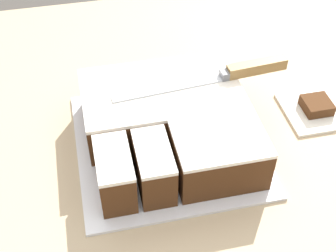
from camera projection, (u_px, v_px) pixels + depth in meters
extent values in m
cube|color=silver|center=(168.00, 144.00, 0.87)|extent=(0.34, 0.34, 0.01)
cube|color=#472814|center=(161.00, 106.00, 0.88)|extent=(0.29, 0.17, 0.08)
cube|color=white|center=(161.00, 89.00, 0.85)|extent=(0.29, 0.17, 0.01)
cube|color=#472814|center=(219.00, 156.00, 0.79)|extent=(0.15, 0.12, 0.08)
cube|color=white|center=(221.00, 139.00, 0.76)|extent=(0.15, 0.12, 0.01)
cube|color=#472814|center=(115.00, 175.00, 0.76)|extent=(0.06, 0.11, 0.08)
cube|color=white|center=(113.00, 158.00, 0.73)|extent=(0.06, 0.11, 0.01)
cube|color=#472814|center=(154.00, 169.00, 0.77)|extent=(0.06, 0.11, 0.08)
cube|color=white|center=(153.00, 151.00, 0.74)|extent=(0.06, 0.11, 0.01)
cube|color=silver|center=(171.00, 88.00, 0.85)|extent=(0.22, 0.04, 0.00)
cube|color=slate|center=(225.00, 75.00, 0.86)|extent=(0.02, 0.02, 0.02)
cube|color=olive|center=(257.00, 67.00, 0.88)|extent=(0.12, 0.03, 0.02)
cube|color=white|center=(315.00, 110.00, 0.94)|extent=(0.13, 0.13, 0.01)
cube|color=#472814|center=(317.00, 105.00, 0.93)|extent=(0.05, 0.05, 0.02)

